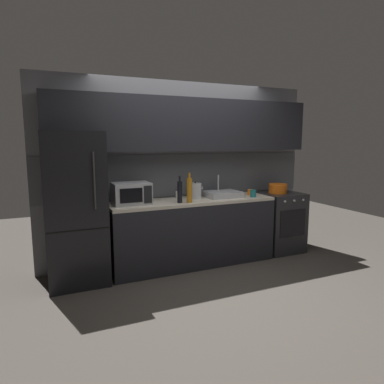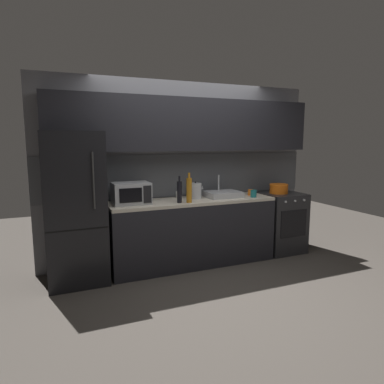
# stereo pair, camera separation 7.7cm
# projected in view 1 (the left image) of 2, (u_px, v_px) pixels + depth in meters

# --- Properties ---
(ground_plane) EXTENTS (10.00, 10.00, 0.00)m
(ground_plane) POSITION_uv_depth(u_px,v_px,m) (224.00, 289.00, 3.94)
(ground_plane) COLOR #3D3833
(back_wall) EXTENTS (4.00, 0.44, 2.50)m
(back_wall) POSITION_uv_depth(u_px,v_px,m) (184.00, 151.00, 4.79)
(back_wall) COLOR slate
(back_wall) RESTS_ON ground
(counter_run) EXTENTS (2.26, 0.60, 0.90)m
(counter_run) POSITION_uv_depth(u_px,v_px,m) (192.00, 232.00, 4.68)
(counter_run) COLOR black
(counter_run) RESTS_ON ground
(refrigerator) EXTENTS (0.68, 0.69, 1.79)m
(refrigerator) POSITION_uv_depth(u_px,v_px,m) (75.00, 209.00, 4.01)
(refrigerator) COLOR black
(refrigerator) RESTS_ON ground
(oven_range) EXTENTS (0.60, 0.62, 0.90)m
(oven_range) POSITION_uv_depth(u_px,v_px,m) (280.00, 222.00, 5.27)
(oven_range) COLOR #232326
(oven_range) RESTS_ON ground
(microwave) EXTENTS (0.46, 0.35, 0.27)m
(microwave) POSITION_uv_depth(u_px,v_px,m) (131.00, 193.00, 4.28)
(microwave) COLOR #A8AAAF
(microwave) RESTS_ON counter_run
(sink_basin) EXTENTS (0.48, 0.38, 0.30)m
(sink_basin) POSITION_uv_depth(u_px,v_px,m) (223.00, 194.00, 4.83)
(sink_basin) COLOR #ADAFB5
(sink_basin) RESTS_ON counter_run
(kettle) EXTENTS (0.20, 0.17, 0.24)m
(kettle) POSITION_uv_depth(u_px,v_px,m) (195.00, 191.00, 4.69)
(kettle) COLOR #B7BABF
(kettle) RESTS_ON counter_run
(wine_bottle_dark) EXTENTS (0.06, 0.06, 0.34)m
(wine_bottle_dark) POSITION_uv_depth(u_px,v_px,m) (180.00, 192.00, 4.36)
(wine_bottle_dark) COLOR black
(wine_bottle_dark) RESTS_ON counter_run
(wine_bottle_amber) EXTENTS (0.07, 0.07, 0.38)m
(wine_bottle_amber) POSITION_uv_depth(u_px,v_px,m) (189.00, 190.00, 4.38)
(wine_bottle_amber) COLOR #B27019
(wine_bottle_amber) RESTS_ON counter_run
(mug_orange) EXTENTS (0.07, 0.07, 0.09)m
(mug_orange) POSITION_uv_depth(u_px,v_px,m) (250.00, 192.00, 4.97)
(mug_orange) COLOR orange
(mug_orange) RESTS_ON counter_run
(mug_teal) EXTENTS (0.08, 0.08, 0.10)m
(mug_teal) POSITION_uv_depth(u_px,v_px,m) (253.00, 193.00, 4.81)
(mug_teal) COLOR #19666B
(mug_teal) RESTS_ON counter_run
(mug_white) EXTENTS (0.07, 0.07, 0.09)m
(mug_white) POSITION_uv_depth(u_px,v_px,m) (178.00, 195.00, 4.75)
(mug_white) COLOR silver
(mug_white) RESTS_ON counter_run
(cooking_pot) EXTENTS (0.28, 0.28, 0.14)m
(cooking_pot) POSITION_uv_depth(u_px,v_px,m) (278.00, 188.00, 5.17)
(cooking_pot) COLOR orange
(cooking_pot) RESTS_ON oven_range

